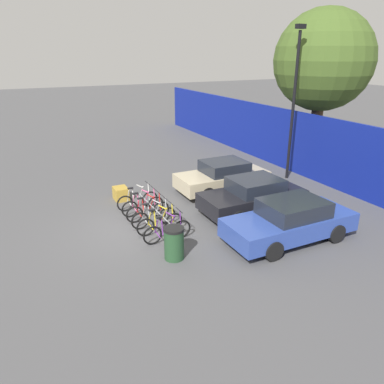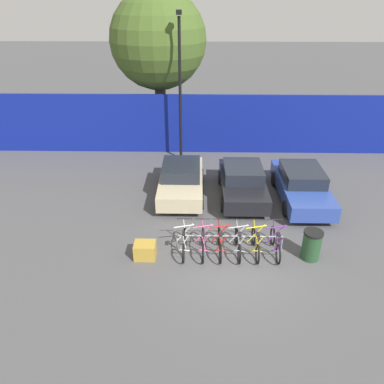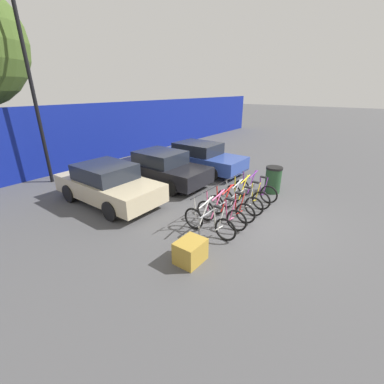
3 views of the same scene
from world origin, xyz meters
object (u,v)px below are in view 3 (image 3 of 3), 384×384
Objects in this scene: lamp_post at (32,86)px; cargo_crate at (190,251)px; bicycle_silver at (239,201)px; trash_bin at (273,180)px; bicycle_pink at (221,214)px; bicycle_yellow at (247,196)px; bicycle_red at (230,207)px; bicycle_purple at (255,190)px; car_beige at (108,184)px; bicycle_white at (209,222)px; bike_rack at (231,200)px; car_blue at (199,157)px; car_black at (162,168)px.

lamp_post is 10.12× the size of cargo_crate.
bicycle_silver is at bearing -74.13° from lamp_post.
trash_bin is at bearing -60.60° from lamp_post.
bicycle_pink and bicycle_yellow have the same top height.
bicycle_silver is at bearing 1.20° from bicycle_red.
lamp_post reaches higher than bicycle_silver.
lamp_post is (-3.52, 7.97, 3.52)m from bicycle_purple.
lamp_post reaches higher than bicycle_purple.
car_beige reaches higher than cargo_crate.
bicycle_white is 0.24× the size of lamp_post.
bicycle_yellow is 9.17m from lamp_post.
trash_bin is at bearing -8.52° from bike_rack.
bicycle_red is 2.99m from trash_bin.
bicycle_silver is 0.38× the size of car_blue.
car_beige is at bearing 91.36° from bicycle_white.
bicycle_yellow is (1.76, 0.00, 0.00)m from bicycle_pink.
bicycle_white and bicycle_pink have the same top height.
bicycle_yellow is at bearing -9.78° from bike_rack.
bicycle_pink is at bearing -113.38° from car_black.
trash_bin is at bearing -3.13° from bicycle_silver.
bicycle_white is 4.18m from trash_bin.
bicycle_silver is at bearing -97.61° from car_black.
car_beige reaches higher than trash_bin.
bicycle_silver reaches higher than cargo_crate.
bicycle_silver reaches higher than trash_bin.
bicycle_red is 2.50m from cargo_crate.
bicycle_pink is at bearing -170.57° from bike_rack.
bicycle_yellow is 0.38× the size of car_blue.
bike_rack is 0.88m from bicycle_yellow.
car_black is (0.52, 3.92, 0.31)m from bicycle_silver.
car_blue is 7.47m from lamp_post.
bike_rack is at bearing 3.12° from bicycle_white.
bicycle_silver is 2.44× the size of cargo_crate.
car_blue is at bearing -5.05° from car_black.
bicycle_pink and bicycle_purple have the same top height.
car_beige reaches higher than bicycle_red.
cargo_crate is at bearing -170.42° from bike_rack.
lamp_post is (-1.99, 7.83, 3.42)m from bike_rack.
bicycle_red is at bearing -2.44° from bicycle_white.
car_beige is 4.56m from cargo_crate.
bicycle_yellow reaches higher than cargo_crate.
lamp_post is at bearing 117.36° from bicycle_purple.
lamp_post reaches higher than bicycle_yellow.
bicycle_red reaches higher than bike_rack.
bike_rack is at bearing 25.36° from bicycle_red.
bicycle_silver is at bearing 0.21° from bicycle_pink.
car_blue reaches higher than bicycle_white.
car_black is at bearing 56.87° from bicycle_white.
bicycle_yellow reaches higher than trash_bin.
bicycle_white is 4.57m from car_black.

